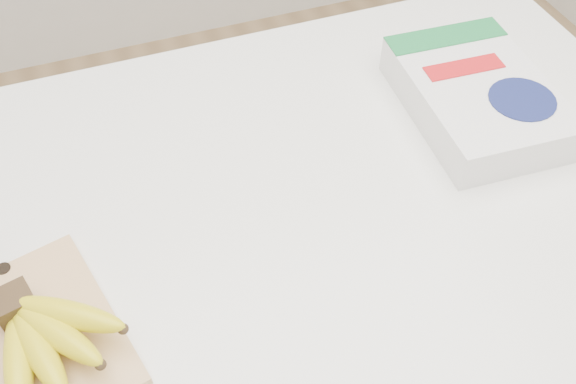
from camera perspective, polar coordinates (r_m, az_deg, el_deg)
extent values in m
cube|color=white|center=(1.39, -0.35, -15.95)|extent=(1.38, 0.92, 1.03)
cube|color=tan|center=(0.89, -21.46, -12.13)|extent=(0.25, 0.30, 0.01)
cube|color=#382816|center=(0.89, -23.19, -9.13)|extent=(0.06, 0.05, 0.03)
ellipsoid|color=yellow|center=(0.85, -22.84, -13.70)|extent=(0.04, 0.16, 0.05)
ellipsoid|color=yellow|center=(0.84, -21.26, -12.93)|extent=(0.08, 0.16, 0.05)
ellipsoid|color=yellow|center=(0.84, -19.90, -11.70)|extent=(0.12, 0.15, 0.05)
sphere|color=#382816|center=(0.80, -16.33, -14.51)|extent=(0.01, 0.01, 0.01)
ellipsoid|color=yellow|center=(0.84, -18.99, -10.24)|extent=(0.15, 0.12, 0.05)
sphere|color=#382816|center=(0.81, -14.46, -11.70)|extent=(0.01, 0.01, 0.01)
cube|color=white|center=(1.13, 16.41, 8.11)|extent=(0.23, 0.33, 0.07)
cube|color=#1A7539|center=(1.20, 13.84, 13.31)|extent=(0.22, 0.07, 0.00)
cylinder|color=#151E52|center=(1.09, 20.11, 7.75)|extent=(0.11, 0.11, 0.00)
cube|color=red|center=(1.13, 15.38, 10.64)|extent=(0.14, 0.05, 0.00)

